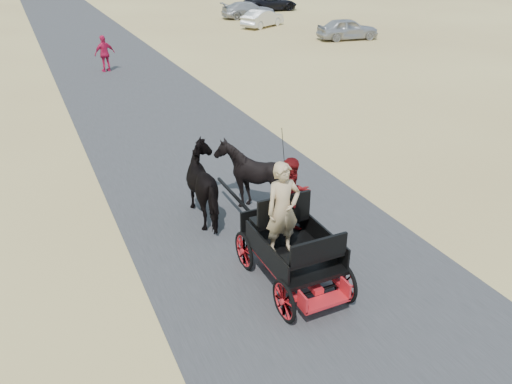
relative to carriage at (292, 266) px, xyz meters
name	(u,v)px	position (x,y,z in m)	size (l,w,h in m)	color
ground	(349,321)	(0.36, -1.43, -0.36)	(140.00, 140.00, 0.00)	tan
road	(349,321)	(0.36, -1.43, -0.35)	(6.00, 140.00, 0.01)	#38383A
carriage	(292,266)	(0.00, 0.00, 0.00)	(1.30, 2.40, 0.72)	black
horse_left	(209,185)	(-0.55, 3.00, 0.49)	(0.91, 2.01, 1.70)	black
horse_right	(252,176)	(0.55, 3.00, 0.49)	(1.37, 1.54, 1.70)	black
driver_man	(283,209)	(-0.20, 0.05, 1.26)	(0.66, 0.43, 1.80)	tan
passenger_woman	(292,196)	(0.30, 0.60, 1.15)	(0.77, 0.60, 1.58)	#660C0F
pedestrian	(105,54)	(-0.13, 18.45, 0.50)	(1.01, 0.42, 1.73)	#C61646
car_a	(348,29)	(15.30, 20.39, 0.30)	(1.55, 3.86, 1.31)	#B2B2B7
car_b	(262,18)	(12.52, 27.03, 0.25)	(1.28, 3.69, 1.21)	silver
car_c	(249,10)	(13.39, 31.31, 0.27)	(1.76, 4.32, 1.25)	#B2B2B7
car_d	(271,3)	(17.01, 34.60, 0.28)	(2.13, 4.63, 1.29)	black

